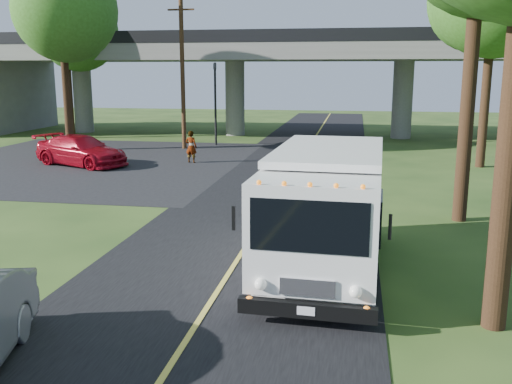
% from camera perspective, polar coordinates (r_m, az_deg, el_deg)
% --- Properties ---
extents(ground, '(120.00, 120.00, 0.00)m').
position_cam_1_polar(ground, '(11.01, -6.09, -13.32)').
color(ground, '#253F16').
rests_on(ground, ground).
extents(road, '(7.00, 90.00, 0.02)m').
position_cam_1_polar(road, '(20.30, 1.64, -1.33)').
color(road, black).
rests_on(road, ground).
extents(parking_lot, '(16.00, 18.00, 0.01)m').
position_cam_1_polar(parking_lot, '(31.18, -16.57, 2.88)').
color(parking_lot, black).
rests_on(parking_lot, ground).
extents(lane_line, '(0.12, 90.00, 0.01)m').
position_cam_1_polar(lane_line, '(20.30, 1.64, -1.27)').
color(lane_line, gold).
rests_on(lane_line, road).
extents(overpass, '(54.00, 10.00, 7.30)m').
position_cam_1_polar(overpass, '(41.65, 6.14, 11.78)').
color(overpass, slate).
rests_on(overpass, ground).
extents(traffic_signal, '(0.18, 0.22, 5.20)m').
position_cam_1_polar(traffic_signal, '(36.66, -4.10, 9.67)').
color(traffic_signal, black).
rests_on(traffic_signal, ground).
extents(utility_pole, '(1.60, 0.26, 9.00)m').
position_cam_1_polar(utility_pole, '(35.10, -7.36, 11.77)').
color(utility_pole, '#472D19').
rests_on(utility_pole, ground).
extents(tree_left_lot, '(5.60, 5.50, 10.50)m').
position_cam_1_polar(tree_left_lot, '(35.66, -18.73, 16.58)').
color(tree_left_lot, '#382314').
rests_on(tree_left_lot, ground).
extents(tree_left_far, '(5.26, 5.16, 9.89)m').
position_cam_1_polar(tree_left_far, '(42.31, -18.42, 15.18)').
color(tree_left_far, '#382314').
rests_on(tree_left_far, ground).
extents(step_van, '(2.83, 6.99, 2.89)m').
position_cam_1_polar(step_van, '(13.54, 7.01, -1.44)').
color(step_van, white).
rests_on(step_van, ground).
extents(red_sedan, '(5.62, 3.88, 1.51)m').
position_cam_1_polar(red_sedan, '(30.10, -17.08, 3.98)').
color(red_sedan, maroon).
rests_on(red_sedan, ground).
extents(pedestrian, '(0.67, 0.50, 1.67)m').
position_cam_1_polar(pedestrian, '(29.77, -6.50, 4.51)').
color(pedestrian, gray).
rests_on(pedestrian, ground).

